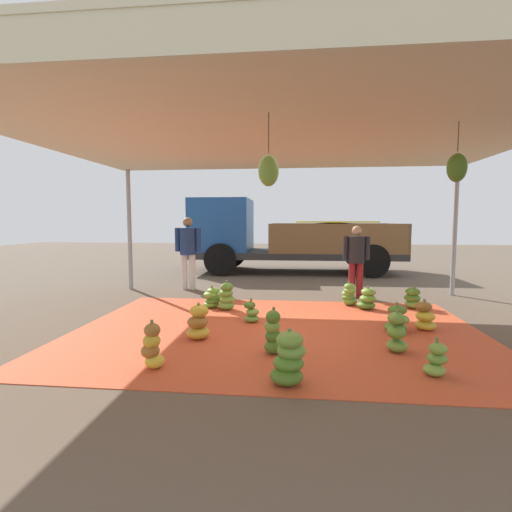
% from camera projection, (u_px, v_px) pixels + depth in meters
% --- Properties ---
extents(ground_plane, '(40.00, 40.00, 0.00)m').
position_uv_depth(ground_plane, '(284.00, 294.00, 8.87)').
color(ground_plane, brown).
extents(tarp_orange, '(6.17, 4.48, 0.01)m').
position_uv_depth(tarp_orange, '(277.00, 331.00, 5.90)').
color(tarp_orange, '#D1512D').
rests_on(tarp_orange, ground).
extents(tent_canopy, '(8.00, 7.00, 2.98)m').
position_uv_depth(tent_canopy, '(278.00, 136.00, 5.54)').
color(tent_canopy, '#9EA0A5').
rests_on(tent_canopy, ground).
extents(banana_bunch_0, '(0.33, 0.33, 0.42)m').
position_uv_depth(banana_bunch_0, '(436.00, 360.00, 4.17)').
color(banana_bunch_0, '#75A83D').
rests_on(banana_bunch_0, tarp_orange).
extents(banana_bunch_1, '(0.41, 0.42, 0.46)m').
position_uv_depth(banana_bunch_1, '(397.00, 320.00, 5.80)').
color(banana_bunch_1, '#60932D').
rests_on(banana_bunch_1, tarp_orange).
extents(banana_bunch_2, '(0.48, 0.48, 0.44)m').
position_uv_depth(banana_bunch_2, '(367.00, 299.00, 7.33)').
color(banana_bunch_2, '#477523').
rests_on(banana_bunch_2, tarp_orange).
extents(banana_bunch_3, '(0.40, 0.40, 0.52)m').
position_uv_depth(banana_bunch_3, '(198.00, 323.00, 5.47)').
color(banana_bunch_3, gold).
rests_on(banana_bunch_3, tarp_orange).
extents(banana_bunch_4, '(0.38, 0.38, 0.48)m').
position_uv_depth(banana_bunch_4, '(349.00, 295.00, 7.68)').
color(banana_bunch_4, '#6B9E38').
rests_on(banana_bunch_4, tarp_orange).
extents(banana_bunch_5, '(0.36, 0.36, 0.56)m').
position_uv_depth(banana_bunch_5, '(397.00, 334.00, 4.91)').
color(banana_bunch_5, '#6B9E38').
rests_on(banana_bunch_5, tarp_orange).
extents(banana_bunch_6, '(0.40, 0.40, 0.55)m').
position_uv_depth(banana_bunch_6, '(227.00, 297.00, 7.26)').
color(banana_bunch_6, '#6B9E38').
rests_on(banana_bunch_6, tarp_orange).
extents(banana_bunch_7, '(0.47, 0.49, 0.58)m').
position_uv_depth(banana_bunch_7, '(289.00, 359.00, 3.95)').
color(banana_bunch_7, '#477523').
rests_on(banana_bunch_7, tarp_orange).
extents(banana_bunch_8, '(0.47, 0.47, 0.44)m').
position_uv_depth(banana_bunch_8, '(413.00, 299.00, 7.39)').
color(banana_bunch_8, '#75A83D').
rests_on(banana_bunch_8, tarp_orange).
extents(banana_bunch_9, '(0.30, 0.31, 0.59)m').
position_uv_depth(banana_bunch_9, '(273.00, 333.00, 4.86)').
color(banana_bunch_9, '#477523').
rests_on(banana_bunch_9, tarp_orange).
extents(banana_bunch_10, '(0.39, 0.40, 0.48)m').
position_uv_depth(banana_bunch_10, '(425.00, 317.00, 5.91)').
color(banana_bunch_10, gold).
rests_on(banana_bunch_10, tarp_orange).
extents(banana_bunch_11, '(0.33, 0.32, 0.40)m').
position_uv_depth(banana_bunch_11, '(251.00, 313.00, 6.37)').
color(banana_bunch_11, '#6B9E38').
rests_on(banana_bunch_11, tarp_orange).
extents(banana_bunch_12, '(0.31, 0.29, 0.56)m').
position_uv_depth(banana_bunch_12, '(152.00, 347.00, 4.36)').
color(banana_bunch_12, gold).
rests_on(banana_bunch_12, tarp_orange).
extents(banana_bunch_13, '(0.43, 0.43, 0.43)m').
position_uv_depth(banana_bunch_13, '(212.00, 298.00, 7.46)').
color(banana_bunch_13, '#60932D').
rests_on(banana_bunch_13, tarp_orange).
extents(cargo_truck_main, '(6.76, 2.67, 2.40)m').
position_uv_depth(cargo_truck_main, '(284.00, 236.00, 12.71)').
color(cargo_truck_main, '#2D2D2D').
rests_on(cargo_truck_main, ground).
extents(worker_0, '(0.58, 0.35, 1.58)m').
position_uv_depth(worker_0, '(356.00, 256.00, 8.42)').
color(worker_0, maroon).
rests_on(worker_0, ground).
extents(worker_1, '(0.65, 0.40, 1.77)m').
position_uv_depth(worker_1, '(188.00, 248.00, 9.43)').
color(worker_1, silver).
rests_on(worker_1, ground).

